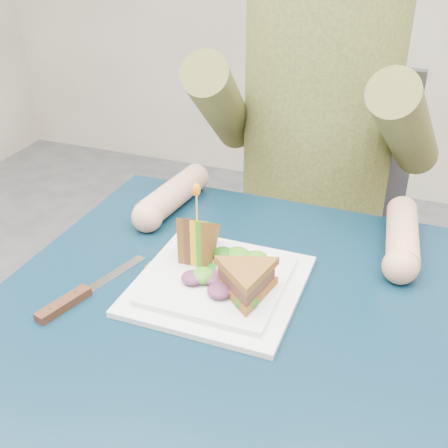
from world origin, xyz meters
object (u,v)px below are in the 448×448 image
at_px(sandwich_flat, 246,280).
at_px(fork, 137,283).
at_px(plate, 219,283).
at_px(knife, 74,298).
at_px(sandwich_upright, 198,239).
at_px(chair, 317,220).
at_px(table, 232,346).
at_px(diner, 319,93).

distance_m(sandwich_flat, fork, 0.19).
height_order(plate, knife, plate).
bearing_deg(plate, sandwich_upright, 140.80).
relative_size(chair, sandwich_flat, 5.65).
height_order(chair, plate, chair).
height_order(plate, sandwich_flat, sandwich_flat).
bearing_deg(sandwich_upright, plate, -39.20).
bearing_deg(plate, chair, 86.57).
distance_m(sandwich_upright, fork, 0.12).
bearing_deg(knife, table, 17.90).
distance_m(diner, sandwich_upright, 0.48).
xyz_separation_m(chair, knife, (-0.23, -0.73, 0.20)).
relative_size(sandwich_flat, sandwich_upright, 1.33).
relative_size(table, knife, 3.43).
bearing_deg(knife, plate, 29.96).
relative_size(sandwich_upright, knife, 0.56).
bearing_deg(chair, sandwich_flat, -88.38).
xyz_separation_m(chair, sandwich_flat, (0.02, -0.64, 0.23)).
bearing_deg(diner, knife, -110.85).
distance_m(sandwich_flat, sandwich_upright, 0.13).
relative_size(diner, sandwich_flat, 4.53).
distance_m(table, diner, 0.60).
bearing_deg(plate, table, -46.04).
bearing_deg(sandwich_flat, diner, 91.97).
bearing_deg(sandwich_flat, chair, 91.62).
distance_m(plate, sandwich_upright, 0.08).
relative_size(table, fork, 4.18).
bearing_deg(chair, diner, -90.00).
height_order(diner, knife, diner).
height_order(table, sandwich_flat, sandwich_flat).
distance_m(table, chair, 0.66).
bearing_deg(chair, plate, -93.43).
bearing_deg(diner, sandwich_flat, -88.03).
bearing_deg(plate, knife, -150.04).
bearing_deg(diner, chair, 90.00).
relative_size(diner, knife, 3.41).
bearing_deg(table, sandwich_upright, 137.88).
xyz_separation_m(sandwich_flat, fork, (-0.18, -0.01, -0.04)).
bearing_deg(table, knife, -162.10).
height_order(diner, sandwich_upright, diner).
height_order(table, fork, fork).
xyz_separation_m(diner, knife, (-0.23, -0.62, -0.18)).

